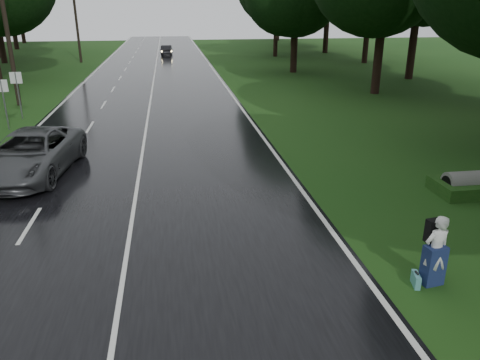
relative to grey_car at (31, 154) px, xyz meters
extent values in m
plane|color=#1C4013|center=(4.03, -6.66, -0.88)|extent=(160.00, 160.00, 0.00)
cube|color=black|center=(4.03, 13.34, -0.86)|extent=(12.00, 140.00, 0.04)
cube|color=silver|center=(4.03, 13.34, -0.83)|extent=(0.12, 140.00, 0.01)
imported|color=#444649|center=(0.00, 0.00, 0.00)|extent=(3.51, 6.31, 1.67)
imported|color=black|center=(5.24, 45.30, -0.22)|extent=(1.54, 3.80, 1.23)
imported|color=silver|center=(11.28, -9.27, 0.01)|extent=(0.70, 0.52, 1.76)
cube|color=navy|center=(11.28, -9.27, -0.38)|extent=(0.54, 0.41, 0.99)
cube|color=black|center=(11.33, -9.01, 0.40)|extent=(0.43, 0.27, 0.56)
cube|color=teal|center=(10.88, -9.30, -0.72)|extent=(0.23, 0.46, 0.31)
cylinder|color=slate|center=(15.49, -4.18, -0.88)|extent=(1.60, 0.80, 0.80)
camera|label=1|loc=(5.39, -17.99, 5.34)|focal=34.86mm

